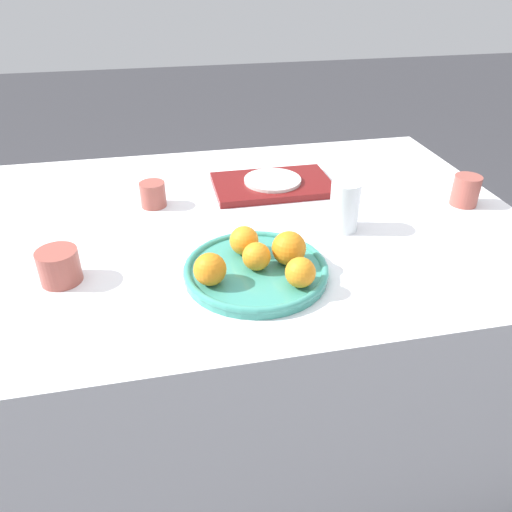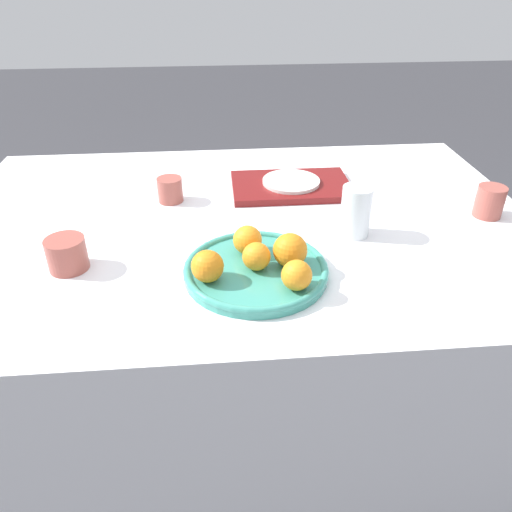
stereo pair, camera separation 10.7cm
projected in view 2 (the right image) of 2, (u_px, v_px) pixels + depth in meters
The scene contains 14 objects.
ground_plane at pixel (245, 414), 1.73m from camera, with size 12.00×12.00×0.00m, color #38383D.
table at pixel (244, 329), 1.53m from camera, with size 1.56×1.07×0.76m.
fruit_platter at pixel (256, 270), 1.09m from camera, with size 0.32×0.32×0.03m.
orange_0 at pixel (290, 250), 1.08m from camera, with size 0.08×0.08×0.08m.
orange_1 at pixel (246, 240), 1.13m from camera, with size 0.07×0.07×0.07m.
orange_2 at pixel (256, 256), 1.07m from camera, with size 0.06×0.06×0.06m.
orange_3 at pixel (207, 266), 1.03m from camera, with size 0.07×0.07×0.07m.
orange_4 at pixel (297, 275), 1.01m from camera, with size 0.06×0.06×0.06m.
water_glass at pixel (356, 211), 1.22m from camera, with size 0.07×0.07×0.13m.
serving_tray at pixel (291, 186), 1.48m from camera, with size 0.35×0.22×0.02m.
side_plate at pixel (291, 181), 1.48m from camera, with size 0.17×0.17×0.01m.
cup_0 at pixel (67, 254), 1.10m from camera, with size 0.09×0.09×0.07m.
cup_1 at pixel (170, 190), 1.40m from camera, with size 0.07×0.07×0.07m.
cup_2 at pixel (490, 202), 1.32m from camera, with size 0.07×0.07×0.08m.
Camera 2 is at (-0.07, -1.18, 1.38)m, focal length 35.00 mm.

